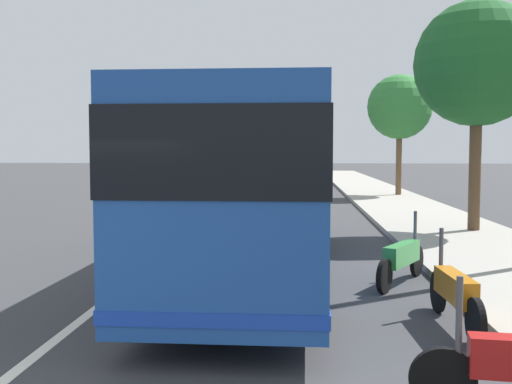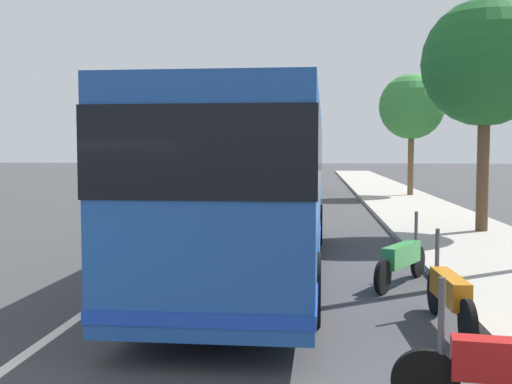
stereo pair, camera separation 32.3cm
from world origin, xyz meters
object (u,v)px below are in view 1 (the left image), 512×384
Objects in this scene: car_oncoming at (284,180)px; car_far_distant at (225,173)px; car_ahead_same_lane at (219,175)px; car_behind_bus at (278,176)px; roadside_tree_mid_block at (477,64)px; motorcycle_angled at (402,258)px; motorcycle_mid_row at (455,293)px; coach_bus at (256,177)px; roadside_tree_far_block at (400,107)px.

car_oncoming reaches higher than car_far_distant.
car_oncoming reaches higher than car_ahead_same_lane.
car_behind_bus is 0.61× the size of roadside_tree_mid_block.
car_oncoming is (23.53, 2.61, 0.24)m from motorcycle_angled.
motorcycle_mid_row is at bearing -174.32° from car_behind_bus.
car_behind_bus reaches higher than motorcycle_angled.
car_oncoming is at bearing 0.66° from coach_bus.
coach_bus reaches higher than car_oncoming.
roadside_tree_mid_block is (9.30, -2.81, 4.25)m from motorcycle_mid_row.
car_behind_bus is 11.85m from roadside_tree_far_block.
coach_bus is 4.90m from motorcycle_mid_row.
coach_bus is at bearing 97.38° from motorcycle_angled.
roadside_tree_mid_block reaches higher than motorcycle_angled.
coach_bus is at bearing 9.26° from car_far_distant.
motorcycle_mid_row is at bearing -141.03° from coach_bus.
coach_bus is at bearing 163.29° from roadside_tree_far_block.
car_oncoming is 1.01× the size of car_ahead_same_lane.
car_ahead_same_lane reaches higher than motorcycle_angled.
car_far_distant is (35.78, 7.33, 0.20)m from motorcycle_angled.
coach_bus reaches higher than car_behind_bus.
coach_bus is 8.50m from roadside_tree_mid_block.
coach_bus reaches higher than car_ahead_same_lane.
motorcycle_mid_row is at bearing 172.76° from roadside_tree_far_block.
car_ahead_same_lane is at bearing 32.07° from car_oncoming.
car_behind_bus is at bearing 84.66° from car_ahead_same_lane.
motorcycle_angled is 0.48× the size of car_ahead_same_lane.
motorcycle_mid_row is 0.53× the size of car_ahead_same_lane.
roadside_tree_far_block is (-9.60, -10.30, 3.79)m from car_ahead_same_lane.
car_ahead_same_lane is (6.59, 4.49, 0.00)m from car_oncoming.
coach_bus is at bearing -179.32° from car_behind_bus.
car_ahead_same_lane is at bearing 47.01° from roadside_tree_far_block.
coach_bus is 2.58× the size of car_far_distant.
roadside_tree_far_block is (-3.01, -5.81, 3.79)m from car_oncoming.
roadside_tree_mid_block reaches higher than car_oncoming.
roadside_tree_mid_block is (-23.50, -10.17, 4.01)m from car_ahead_same_lane.
car_behind_bus is 3.98m from car_ahead_same_lane.
roadside_tree_far_block reaches higher than coach_bus.
roadside_tree_far_block is at bearing 46.58° from car_ahead_same_lane.
car_far_distant is (34.77, 4.68, -1.18)m from coach_bus.
car_oncoming is at bearing 33.83° from car_ahead_same_lane.
roadside_tree_far_block is at bearing -119.55° from car_oncoming.
car_far_distant is at bearing -178.09° from car_ahead_same_lane.
car_ahead_same_lane is (-5.66, -0.23, 0.04)m from car_far_distant.
coach_bus is at bearing 177.70° from car_oncoming.
car_oncoming is 7.56m from roadside_tree_far_block.
car_ahead_same_lane reaches higher than car_far_distant.
roadside_tree_mid_block is at bearing 3.47° from motorcycle_angled.
roadside_tree_mid_block is (-23.16, -6.20, 4.04)m from car_behind_bus.
car_ahead_same_lane is (29.10, 4.45, -1.14)m from coach_bus.
coach_bus is 2.94× the size of car_behind_bus.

